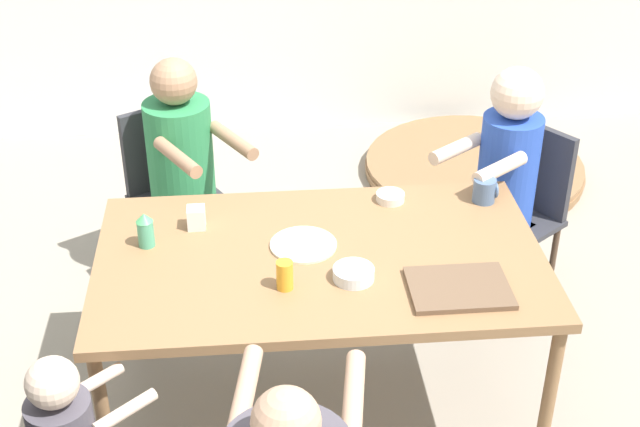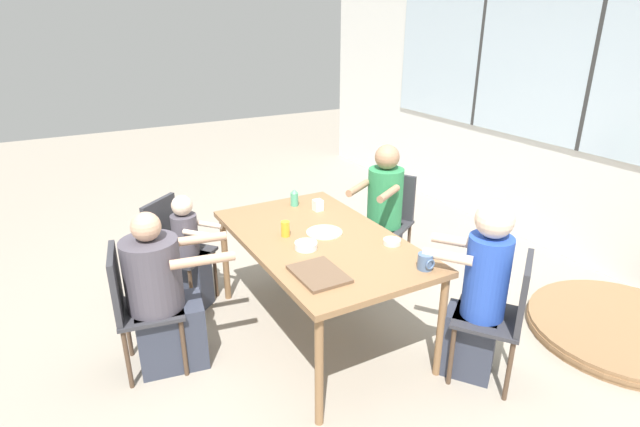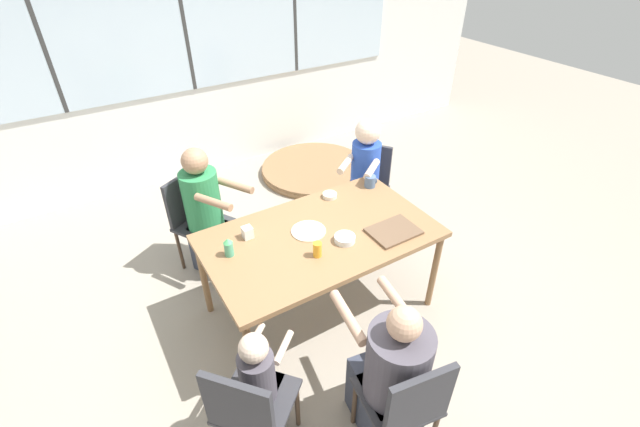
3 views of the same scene
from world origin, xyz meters
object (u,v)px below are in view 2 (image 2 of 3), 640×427
at_px(person_man_teal_shirt, 163,301).
at_px(chair_for_man_blue_shirt, 505,310).
at_px(bowl_white_shallow, 306,245).
at_px(bowl_cereal, 392,242).
at_px(person_man_blue_shirt, 479,296).
at_px(chair_for_toddler, 172,243).
at_px(person_toddler, 190,256).
at_px(juice_glass, 285,229).
at_px(coffee_mug, 425,262).
at_px(chair_for_woman_green_shirt, 390,213).
at_px(person_woman_green_shirt, 383,217).
at_px(chair_for_man_teal_shirt, 134,300).
at_px(folded_table_stack, 623,329).
at_px(sippy_cup, 294,197).
at_px(milk_carton_small, 318,205).

bearing_deg(person_man_teal_shirt, chair_for_man_blue_shirt, 66.16).
xyz_separation_m(bowl_white_shallow, bowl_cereal, (0.22, 0.54, -0.01)).
distance_m(person_man_blue_shirt, person_man_teal_shirt, 2.00).
xyz_separation_m(chair_for_toddler, bowl_cereal, (1.27, 1.18, 0.26)).
distance_m(person_toddler, juice_glass, 0.94).
bearing_deg(coffee_mug, chair_for_woman_green_shirt, 150.99).
height_order(person_woman_green_shirt, bowl_cereal, person_woman_green_shirt).
bearing_deg(chair_for_man_teal_shirt, person_woman_green_shirt, 108.47).
height_order(person_man_teal_shirt, folded_table_stack, person_man_teal_shirt).
bearing_deg(person_man_blue_shirt, sippy_cup, 72.61).
relative_size(chair_for_woman_green_shirt, sippy_cup, 6.22).
height_order(person_toddler, folded_table_stack, person_toddler).
xyz_separation_m(chair_for_man_blue_shirt, chair_for_man_teal_shirt, (-1.21, -1.96, 0.00)).
bearing_deg(chair_for_man_blue_shirt, bowl_cereal, 81.87).
height_order(chair_for_man_teal_shirt, coffee_mug, chair_for_man_teal_shirt).
relative_size(bowl_cereal, folded_table_stack, 0.09).
relative_size(chair_for_man_blue_shirt, sippy_cup, 6.22).
relative_size(coffee_mug, bowl_cereal, 0.85).
xyz_separation_m(chair_for_man_blue_shirt, milk_carton_small, (-1.47, -0.50, 0.29)).
bearing_deg(person_man_teal_shirt, juice_glass, 97.09).
bearing_deg(person_toddler, folded_table_stack, 103.09).
height_order(chair_for_woman_green_shirt, person_woman_green_shirt, person_woman_green_shirt).
xyz_separation_m(juice_glass, folded_table_stack, (1.25, 2.13, -0.77)).
distance_m(chair_for_man_blue_shirt, person_toddler, 2.33).
xyz_separation_m(chair_for_man_teal_shirt, person_toddler, (-0.62, 0.52, -0.08)).
bearing_deg(chair_for_man_blue_shirt, chair_for_toddler, 92.20).
relative_size(sippy_cup, bowl_cereal, 1.20).
relative_size(chair_for_man_blue_shirt, juice_glass, 8.01).
bearing_deg(person_toddler, juice_glass, 86.21).
height_order(juice_glass, folded_table_stack, juice_glass).
bearing_deg(chair_for_toddler, coffee_mug, 84.16).
distance_m(chair_for_man_teal_shirt, bowl_white_shallow, 1.14).
distance_m(chair_for_woman_green_shirt, person_man_teal_shirt, 2.18).
xyz_separation_m(chair_for_toddler, sippy_cup, (0.30, 0.93, 0.32)).
distance_m(person_woman_green_shirt, bowl_cereal, 1.06).
xyz_separation_m(chair_for_woman_green_shirt, chair_for_toddler, (-0.32, -1.89, 0.00)).
relative_size(chair_for_man_blue_shirt, person_woman_green_shirt, 0.74).
xyz_separation_m(person_man_blue_shirt, milk_carton_small, (-1.34, -0.41, 0.23)).
bearing_deg(juice_glass, folded_table_stack, 59.51).
bearing_deg(person_toddler, person_man_teal_shirt, 21.10).
relative_size(milk_carton_small, bowl_white_shallow, 0.58).
xyz_separation_m(person_toddler, sippy_cup, (0.18, 0.83, 0.40)).
distance_m(chair_for_man_teal_shirt, milk_carton_small, 1.51).
height_order(person_man_teal_shirt, milk_carton_small, person_man_teal_shirt).
bearing_deg(person_woman_green_shirt, chair_for_man_blue_shirt, 142.42).
relative_size(person_woman_green_shirt, folded_table_stack, 0.89).
distance_m(chair_for_man_blue_shirt, juice_glass, 1.51).
height_order(coffee_mug, folded_table_stack, coffee_mug).
xyz_separation_m(chair_for_toddler, person_man_blue_shirt, (1.82, 1.45, 0.05)).
height_order(chair_for_woman_green_shirt, chair_for_toddler, same).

